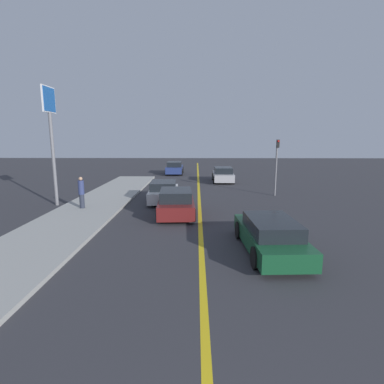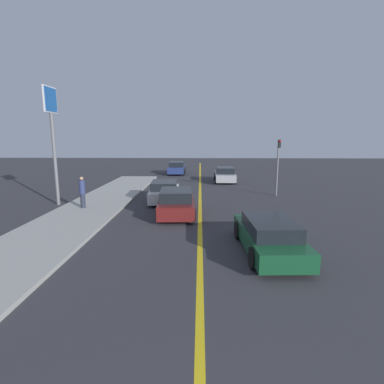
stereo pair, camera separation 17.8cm
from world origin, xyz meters
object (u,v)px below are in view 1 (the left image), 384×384
pedestrian_mid_group (81,192)px  traffic_light (277,162)px  car_ahead_center (176,203)px  car_oncoming_far (175,168)px  car_parked_left_lot (223,175)px  roadside_sign (50,121)px  car_far_distant (164,192)px  car_near_right_lane (270,235)px

pedestrian_mid_group → traffic_light: 12.97m
car_ahead_center → car_oncoming_far: 18.26m
car_parked_left_lot → pedestrian_mid_group: size_ratio=2.29×
car_parked_left_lot → traffic_light: traffic_light is taller
car_oncoming_far → roadside_sign: bearing=-111.2°
pedestrian_mid_group → traffic_light: (12.06, 4.57, 1.38)m
car_ahead_center → roadside_sign: 8.96m
car_parked_left_lot → pedestrian_mid_group: bearing=-127.7°
car_ahead_center → pedestrian_mid_group: (-5.39, 0.91, 0.39)m
car_ahead_center → traffic_light: size_ratio=1.06×
car_parked_left_lot → car_oncoming_far: bearing=130.4°
car_far_distant → traffic_light: size_ratio=1.04×
car_near_right_lane → pedestrian_mid_group: bearing=143.5°
car_far_distant → roadside_sign: size_ratio=0.59×
car_ahead_center → car_near_right_lane: bearing=-57.7°
roadside_sign → car_parked_left_lot: bearing=42.1°
traffic_light → car_parked_left_lot: bearing=114.7°
car_near_right_lane → traffic_light: traffic_light is taller
car_near_right_lane → pedestrian_mid_group: pedestrian_mid_group is taller
car_ahead_center → car_parked_left_lot: size_ratio=1.03×
car_far_distant → car_oncoming_far: bearing=88.5°
car_far_distant → pedestrian_mid_group: pedestrian_mid_group is taller
car_oncoming_far → car_parked_left_lot: bearing=-50.6°
pedestrian_mid_group → traffic_light: bearing=20.8°
car_oncoming_far → traffic_light: 15.17m
car_near_right_lane → traffic_light: size_ratio=1.19×
car_near_right_lane → car_far_distant: car_far_distant is taller
car_near_right_lane → car_oncoming_far: size_ratio=1.16×
car_near_right_lane → pedestrian_mid_group: size_ratio=2.64×
car_ahead_center → car_parked_left_lot: (3.56, 12.25, 0.00)m
car_ahead_center → car_far_distant: bearing=103.6°
car_ahead_center → traffic_light: bearing=36.1°
car_parked_left_lot → pedestrian_mid_group: (-8.95, -11.34, 0.39)m
car_far_distant → traffic_light: traffic_light is taller
car_parked_left_lot → pedestrian_mid_group: pedestrian_mid_group is taller
roadside_sign → car_oncoming_far: bearing=69.1°
pedestrian_mid_group → traffic_light: size_ratio=0.45×
traffic_light → roadside_sign: size_ratio=0.56×
car_ahead_center → roadside_sign: (-7.48, 2.29, 4.37)m
car_near_right_lane → car_parked_left_lot: (-0.16, 17.44, 0.04)m
car_oncoming_far → traffic_light: (8.07, -12.72, 1.75)m
car_ahead_center → car_far_distant: size_ratio=1.02×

